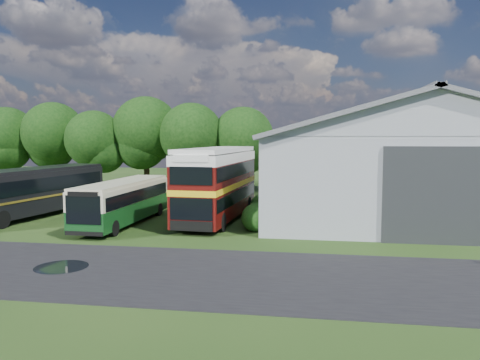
% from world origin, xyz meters
% --- Properties ---
extents(ground, '(120.00, 120.00, 0.00)m').
position_xyz_m(ground, '(0.00, 0.00, 0.00)').
color(ground, black).
rests_on(ground, ground).
extents(asphalt_road, '(60.00, 8.00, 0.02)m').
position_xyz_m(asphalt_road, '(3.00, -3.00, 0.00)').
color(asphalt_road, black).
rests_on(asphalt_road, ground).
extents(puddle, '(2.20, 2.20, 0.01)m').
position_xyz_m(puddle, '(-1.50, -3.00, 0.00)').
color(puddle, black).
rests_on(puddle, ground).
extents(storage_shed, '(18.80, 24.80, 8.15)m').
position_xyz_m(storage_shed, '(15.00, 15.98, 4.17)').
color(storage_shed, gray).
rests_on(storage_shed, ground).
extents(tree_far_left, '(6.12, 6.12, 8.64)m').
position_xyz_m(tree_far_left, '(-23.00, 24.00, 5.56)').
color(tree_far_left, black).
rests_on(tree_far_left, ground).
extents(tree_left_a, '(6.46, 6.46, 9.12)m').
position_xyz_m(tree_left_a, '(-18.00, 24.50, 5.87)').
color(tree_left_a, black).
rests_on(tree_left_a, ground).
extents(tree_left_b, '(5.78, 5.78, 8.16)m').
position_xyz_m(tree_left_b, '(-13.00, 23.50, 5.25)').
color(tree_left_b, black).
rests_on(tree_left_b, ground).
extents(tree_mid, '(6.80, 6.80, 9.60)m').
position_xyz_m(tree_mid, '(-8.00, 24.80, 6.18)').
color(tree_mid, black).
rests_on(tree_mid, ground).
extents(tree_right_a, '(6.26, 6.26, 8.83)m').
position_xyz_m(tree_right_a, '(-3.00, 23.80, 5.69)').
color(tree_right_a, black).
rests_on(tree_right_a, ground).
extents(tree_right_b, '(5.98, 5.98, 8.45)m').
position_xyz_m(tree_right_b, '(2.00, 24.60, 5.44)').
color(tree_right_b, black).
rests_on(tree_right_b, ground).
extents(shrub_front, '(1.70, 1.70, 1.70)m').
position_xyz_m(shrub_front, '(5.60, 6.00, 0.00)').
color(shrub_front, '#194714').
rests_on(shrub_front, ground).
extents(shrub_mid, '(1.60, 1.60, 1.60)m').
position_xyz_m(shrub_mid, '(5.60, 8.00, 0.00)').
color(shrub_mid, '#194714').
rests_on(shrub_mid, ground).
extents(shrub_back, '(1.80, 1.80, 1.80)m').
position_xyz_m(shrub_back, '(5.60, 10.00, 0.00)').
color(shrub_back, '#194714').
rests_on(shrub_back, ground).
extents(bus_green_single, '(2.56, 9.96, 2.73)m').
position_xyz_m(bus_green_single, '(-2.86, 6.76, 1.45)').
color(bus_green_single, black).
rests_on(bus_green_single, ground).
extents(bus_maroon_double, '(3.51, 11.25, 4.77)m').
position_xyz_m(bus_maroon_double, '(2.67, 9.22, 2.38)').
color(bus_maroon_double, black).
rests_on(bus_maroon_double, ground).
extents(bus_dark_single, '(4.50, 12.39, 3.34)m').
position_xyz_m(bus_dark_single, '(-10.10, 8.65, 1.78)').
color(bus_dark_single, black).
rests_on(bus_dark_single, ground).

